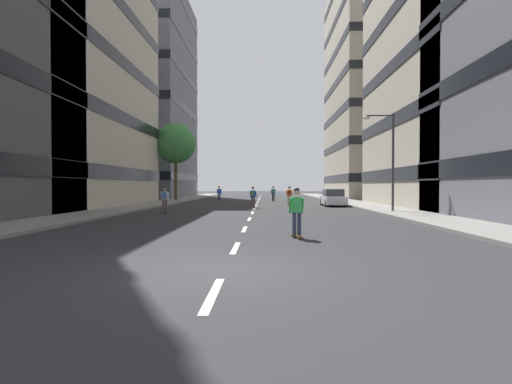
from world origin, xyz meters
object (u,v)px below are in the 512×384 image
at_px(parked_car_near, 333,198).
at_px(skater_1, 273,193).
at_px(street_tree_near, 176,144).
at_px(skater_2, 289,194).
at_px(skater_5, 253,196).
at_px(skater_0, 219,193).
at_px(skater_4, 297,210).
at_px(skater_3, 165,198).
at_px(streetlamp_right, 388,151).

bearing_deg(parked_car_near, skater_1, 116.12).
bearing_deg(street_tree_near, parked_car_near, -33.89).
xyz_separation_m(street_tree_near, skater_2, (12.86, -10.24, -5.79)).
bearing_deg(skater_5, parked_car_near, 26.36).
height_order(skater_0, skater_2, same).
bearing_deg(parked_car_near, skater_4, -102.83).
distance_m(skater_0, skater_2, 12.14).
distance_m(skater_3, skater_4, 14.24).
bearing_deg(street_tree_near, skater_4, -70.30).
relative_size(parked_car_near, street_tree_near, 0.48).
relative_size(street_tree_near, skater_5, 5.10).
height_order(parked_car_near, skater_5, skater_5).
bearing_deg(skater_4, parked_car_near, 77.17).
bearing_deg(skater_2, streetlamp_right, -58.22).
bearing_deg(skater_1, streetlamp_right, -69.17).
xyz_separation_m(skater_3, skater_4, (7.74, -11.96, -0.03)).
distance_m(skater_0, skater_4, 32.76).
height_order(parked_car_near, skater_3, skater_3).
xyz_separation_m(skater_1, skater_5, (-1.92, -13.99, 0.00)).
bearing_deg(parked_car_near, street_tree_near, 146.11).
xyz_separation_m(streetlamp_right, skater_2, (-6.01, 9.71, -3.12)).
relative_size(street_tree_near, skater_2, 5.10).
height_order(street_tree_near, skater_5, street_tree_near).
bearing_deg(skater_5, skater_0, 107.47).
height_order(street_tree_near, streetlamp_right, street_tree_near).
bearing_deg(skater_4, streetlamp_right, 61.25).
height_order(streetlamp_right, skater_4, streetlamp_right).
height_order(skater_3, skater_4, same).
bearing_deg(skater_2, skater_0, 128.79).
bearing_deg(skater_2, skater_3, -129.56).
distance_m(parked_car_near, skater_3, 15.97).
xyz_separation_m(skater_3, skater_5, (5.62, 6.21, 0.00)).
relative_size(skater_1, skater_4, 1.00).
distance_m(street_tree_near, streetlamp_right, 27.59).
bearing_deg(skater_0, skater_1, 0.36).
bearing_deg(skater_0, street_tree_near, 171.63).
height_order(skater_0, skater_3, same).
distance_m(streetlamp_right, skater_4, 15.09).
relative_size(street_tree_near, skater_4, 5.10).
relative_size(parked_car_near, skater_2, 2.47).
height_order(street_tree_near, skater_2, street_tree_near).
xyz_separation_m(skater_1, skater_2, (1.30, -9.50, 0.00)).
xyz_separation_m(skater_0, skater_5, (4.39, -13.95, 0.03)).
xyz_separation_m(street_tree_near, skater_0, (5.25, -0.77, -5.82)).
bearing_deg(skater_1, skater_5, -97.80).
xyz_separation_m(street_tree_near, skater_1, (11.56, -0.73, -5.79)).
xyz_separation_m(parked_car_near, skater_0, (-11.45, 10.45, 0.29)).
bearing_deg(streetlamp_right, skater_3, -176.20).
relative_size(street_tree_near, skater_0, 5.10).
relative_size(parked_car_near, skater_3, 2.47).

